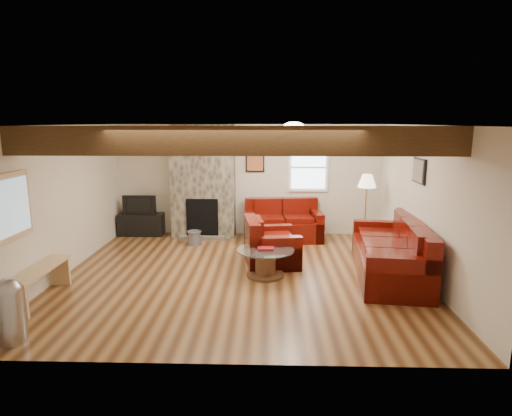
{
  "coord_description": "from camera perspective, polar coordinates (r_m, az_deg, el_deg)",
  "views": [
    {
      "loc": [
        0.45,
        -6.9,
        2.55
      ],
      "look_at": [
        0.24,
        0.4,
        1.08
      ],
      "focal_mm": 30.0,
      "sensor_mm": 36.0,
      "label": 1
    }
  ],
  "objects": [
    {
      "name": "chimney_breast",
      "position": [
        9.59,
        -7.06,
        3.36
      ],
      "size": [
        1.4,
        0.67,
        2.5
      ],
      "color": "#3B372D",
      "rests_on": "floor"
    },
    {
      "name": "hatch_window",
      "position": [
        6.48,
        -30.14,
        0.08
      ],
      "size": [
        0.08,
        1.0,
        0.9
      ],
      "primitive_type": null,
      "color": "tan",
      "rests_on": "room"
    },
    {
      "name": "loveseat",
      "position": [
        9.37,
        3.63,
        -1.64
      ],
      "size": [
        1.73,
        1.1,
        0.87
      ],
      "primitive_type": null,
      "rotation": [
        0.0,
        0.0,
        0.1
      ],
      "color": "#410804",
      "rests_on": "floor"
    },
    {
      "name": "coffee_table",
      "position": [
        7.22,
        1.27,
        -7.3
      ],
      "size": [
        0.96,
        0.96,
        0.5
      ],
      "color": "#4E2D19",
      "rests_on": "floor"
    },
    {
      "name": "coal_bucket",
      "position": [
        9.14,
        -8.22,
        -3.93
      ],
      "size": [
        0.32,
        0.32,
        0.3
      ],
      "primitive_type": null,
      "color": "slate",
      "rests_on": "floor"
    },
    {
      "name": "tv_cabinet",
      "position": [
        10.13,
        -15.03,
        -2.11
      ],
      "size": [
        1.0,
        0.4,
        0.5
      ],
      "primitive_type": "cube",
      "color": "black",
      "rests_on": "floor"
    },
    {
      "name": "back_window",
      "position": [
        9.7,
        7.01,
        5.41
      ],
      "size": [
        0.9,
        0.08,
        1.1
      ],
      "primitive_type": null,
      "color": "white",
      "rests_on": "room"
    },
    {
      "name": "sofa_three",
      "position": [
        7.5,
        17.36,
        -5.21
      ],
      "size": [
        1.3,
        2.54,
        0.94
      ],
      "primitive_type": null,
      "rotation": [
        0.0,
        0.0,
        -1.69
      ],
      "color": "#410804",
      "rests_on": "floor"
    },
    {
      "name": "ceiling_dome",
      "position": [
        7.81,
        5.05,
        10.56
      ],
      "size": [
        0.4,
        0.4,
        0.18
      ],
      "primitive_type": null,
      "color": "white",
      "rests_on": "room"
    },
    {
      "name": "television",
      "position": [
        10.03,
        -15.17,
        0.48
      ],
      "size": [
        0.76,
        0.1,
        0.44
      ],
      "primitive_type": "imported",
      "color": "black",
      "rests_on": "tv_cabinet"
    },
    {
      "name": "oak_beam",
      "position": [
        5.67,
        -2.94,
        8.97
      ],
      "size": [
        6.0,
        0.36,
        0.38
      ],
      "primitive_type": "cube",
      "color": "#352210",
      "rests_on": "room"
    },
    {
      "name": "artwork_back",
      "position": [
        9.65,
        -0.12,
        6.36
      ],
      "size": [
        0.42,
        0.06,
        0.52
      ],
      "primitive_type": null,
      "color": "black",
      "rests_on": "room"
    },
    {
      "name": "artwork_right",
      "position": [
        7.66,
        20.84,
        4.67
      ],
      "size": [
        0.06,
        0.55,
        0.42
      ],
      "primitive_type": null,
      "color": "black",
      "rests_on": "room"
    },
    {
      "name": "pedal_bin",
      "position": [
        5.86,
        -29.95,
        -11.76
      ],
      "size": [
        0.39,
        0.39,
        0.8
      ],
      "primitive_type": null,
      "rotation": [
        0.0,
        0.0,
        -0.27
      ],
      "color": "#A1A1A6",
      "rests_on": "floor"
    },
    {
      "name": "pine_bench",
      "position": [
        7.0,
        -26.77,
        -9.08
      ],
      "size": [
        0.31,
        1.32,
        0.49
      ],
      "primitive_type": null,
      "color": "tan",
      "rests_on": "floor"
    },
    {
      "name": "armchair_red",
      "position": [
        7.8,
        2.1,
        -4.43
      ],
      "size": [
        1.06,
        1.17,
        0.84
      ],
      "primitive_type": null,
      "rotation": [
        0.0,
        0.0,
        1.72
      ],
      "color": "#410804",
      "rests_on": "floor"
    },
    {
      "name": "floor_lamp",
      "position": [
        9.12,
        14.56,
        3.01
      ],
      "size": [
        0.38,
        0.38,
        1.49
      ],
      "color": "#B08449",
      "rests_on": "floor"
    },
    {
      "name": "room",
      "position": [
        7.03,
        -2.04,
        0.75
      ],
      "size": [
        8.0,
        8.0,
        8.0
      ],
      "color": "#522E15",
      "rests_on": "ground"
    }
  ]
}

